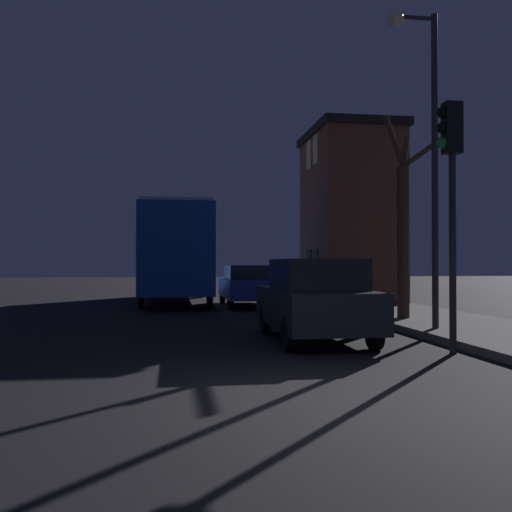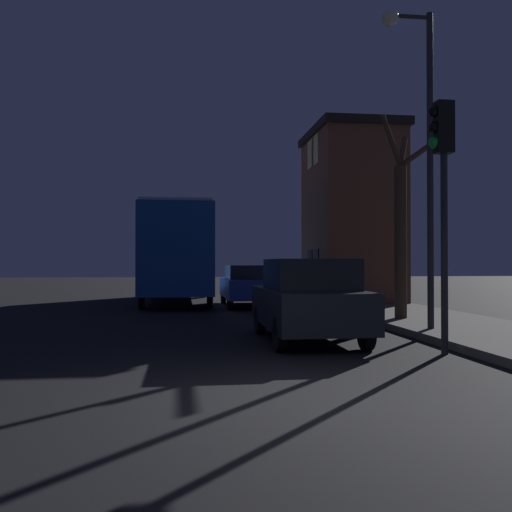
# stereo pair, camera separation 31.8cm
# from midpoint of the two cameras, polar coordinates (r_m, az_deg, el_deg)

# --- Properties ---
(ground_plane) EXTENTS (120.00, 120.00, 0.00)m
(ground_plane) POSITION_cam_midpoint_polar(r_m,az_deg,el_deg) (6.58, 4.96, -14.46)
(ground_plane) COLOR black
(brick_building) EXTENTS (3.21, 4.67, 6.60)m
(brick_building) POSITION_cam_midpoint_polar(r_m,az_deg,el_deg) (22.40, 8.97, 4.15)
(brick_building) COLOR brown
(brick_building) RESTS_ON sidewalk
(streetlamp) EXTENTS (1.16, 0.37, 6.92)m
(streetlamp) POSITION_cam_midpoint_polar(r_m,az_deg,el_deg) (13.23, 15.73, 12.56)
(streetlamp) COLOR #28282B
(streetlamp) RESTS_ON sidewalk
(traffic_light) EXTENTS (0.43, 0.24, 4.36)m
(traffic_light) POSITION_cam_midpoint_polar(r_m,az_deg,el_deg) (10.48, 18.05, 7.89)
(traffic_light) COLOR #28282B
(traffic_light) RESTS_ON ground
(bare_tree) EXTENTS (1.83, 0.87, 5.21)m
(bare_tree) POSITION_cam_midpoint_polar(r_m,az_deg,el_deg) (15.27, 14.01, 2.80)
(bare_tree) COLOR #473323
(bare_tree) RESTS_ON sidewalk
(bus) EXTENTS (2.54, 9.57, 3.71)m
(bus) POSITION_cam_midpoint_polar(r_m,az_deg,el_deg) (23.09, -8.44, 0.85)
(bus) COLOR #194793
(bus) RESTS_ON ground
(car_near_lane) EXTENTS (1.76, 4.00, 1.65)m
(car_near_lane) POSITION_cam_midpoint_polar(r_m,az_deg,el_deg) (11.49, 5.11, -4.35)
(car_near_lane) COLOR black
(car_near_lane) RESTS_ON ground
(car_mid_lane) EXTENTS (1.74, 4.76, 1.50)m
(car_mid_lane) POSITION_cam_midpoint_polar(r_m,az_deg,el_deg) (20.83, -1.30, -2.87)
(car_mid_lane) COLOR navy
(car_mid_lane) RESTS_ON ground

